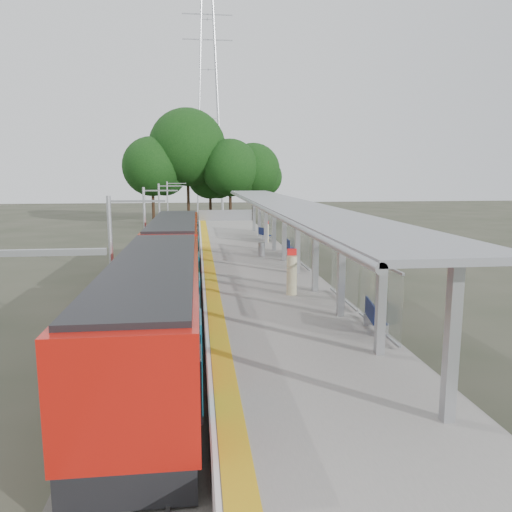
{
  "coord_description": "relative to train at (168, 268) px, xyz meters",
  "views": [
    {
      "loc": [
        -3.17,
        -11.31,
        6.15
      ],
      "look_at": [
        -0.42,
        12.0,
        2.3
      ],
      "focal_mm": 35.0,
      "sensor_mm": 36.0,
      "label": 1
    }
  ],
  "objects": [
    {
      "name": "bench_near",
      "position": [
        7.05,
        -6.5,
        -0.51
      ],
      "size": [
        0.68,
        1.55,
        1.03
      ],
      "rotation": [
        0.0,
        0.0,
        -0.15
      ],
      "color": "#0D1744",
      "rests_on": "platform"
    },
    {
      "name": "bench_mid",
      "position": [
        7.1,
        9.11,
        -0.47
      ],
      "size": [
        0.49,
        1.61,
        1.1
      ],
      "rotation": [
        0.0,
        0.0,
        -0.0
      ],
      "color": "#0D1744",
      "rests_on": "platform"
    },
    {
      "name": "litter_bin",
      "position": [
        5.36,
        9.21,
        -0.61
      ],
      "size": [
        0.53,
        0.53,
        0.88
      ],
      "primitive_type": "cylinder",
      "rotation": [
        0.0,
        0.0,
        0.26
      ],
      "color": "#9EA0A5",
      "rests_on": "platform"
    },
    {
      "name": "platform",
      "position": [
        4.5,
        9.42,
        -1.55
      ],
      "size": [
        6.0,
        50.0,
        1.0
      ],
      "primitive_type": "cube",
      "color": "gray",
      "rests_on": "ground"
    },
    {
      "name": "tactile_strip",
      "position": [
        1.95,
        9.42,
        -1.04
      ],
      "size": [
        0.6,
        50.0,
        0.02
      ],
      "primitive_type": "cube",
      "color": "gold",
      "rests_on": "platform"
    },
    {
      "name": "info_pillar_far",
      "position": [
        6.56,
        15.63,
        -0.34
      ],
      "size": [
        0.37,
        0.37,
        1.64
      ],
      "rotation": [
        0.0,
        0.0,
        0.0
      ],
      "color": "beige",
      "rests_on": "platform"
    },
    {
      "name": "bench_far",
      "position": [
        6.56,
        16.98,
        -0.54
      ],
      "size": [
        0.88,
        1.49,
        0.98
      ],
      "rotation": [
        0.0,
        0.0,
        0.33
      ],
      "color": "#0D1744",
      "rests_on": "platform"
    },
    {
      "name": "catenary_masts",
      "position": [
        -1.72,
        8.42,
        0.86
      ],
      "size": [
        2.08,
        48.16,
        5.4
      ],
      "color": "#9EA0A5",
      "rests_on": "ground"
    },
    {
      "name": "end_fence",
      "position": [
        4.5,
        34.37,
        -0.45
      ],
      "size": [
        6.0,
        0.1,
        1.2
      ],
      "primitive_type": "cube",
      "color": "#9EA0A5",
      "rests_on": "platform"
    },
    {
      "name": "pylon",
      "position": [
        3.5,
        62.42,
        16.95
      ],
      "size": [
        8.0,
        4.0,
        38.0
      ],
      "primitive_type": null,
      "color": "#9EA0A5",
      "rests_on": "ground"
    },
    {
      "name": "tree_cluster",
      "position": [
        1.86,
        41.89,
        5.83
      ],
      "size": [
        19.57,
        11.37,
        14.28
      ],
      "color": "#382316",
      "rests_on": "ground"
    },
    {
      "name": "trackbed",
      "position": [
        -0.0,
        9.42,
        -1.93
      ],
      "size": [
        3.0,
        70.0,
        0.24
      ],
      "primitive_type": "cube",
      "color": "#59544C",
      "rests_on": "ground"
    },
    {
      "name": "ground",
      "position": [
        4.5,
        -10.58,
        -2.05
      ],
      "size": [
        200.0,
        200.0,
        0.0
      ],
      "primitive_type": "plane",
      "color": "#474438",
      "rests_on": "ground"
    },
    {
      "name": "train",
      "position": [
        0.0,
        0.0,
        0.0
      ],
      "size": [
        2.74,
        27.6,
        3.62
      ],
      "color": "black",
      "rests_on": "ground"
    },
    {
      "name": "canopy",
      "position": [
        6.11,
        5.61,
        2.15
      ],
      "size": [
        3.27,
        38.0,
        3.66
      ],
      "color": "#9EA0A5",
      "rests_on": "platform"
    },
    {
      "name": "info_pillar_near",
      "position": [
        5.33,
        -1.15,
        -0.18
      ],
      "size": [
        0.45,
        0.45,
        2.01
      ],
      "rotation": [
        0.0,
        0.0,
        -0.09
      ],
      "color": "beige",
      "rests_on": "platform"
    }
  ]
}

